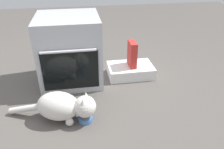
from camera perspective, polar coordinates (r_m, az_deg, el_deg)
name	(u,v)px	position (r m, az deg, el deg)	size (l,w,h in m)	color
ground	(73,100)	(2.14, -10.20, -6.56)	(8.00, 8.00, 0.00)	#56514C
oven	(70,50)	(2.31, -10.88, 6.28)	(0.61, 0.64, 0.70)	#B7BABF
pantry_cabinet	(130,70)	(2.48, 4.79, 1.06)	(0.50, 0.33, 0.12)	white
food_bowl	(86,118)	(1.87, -6.89, -11.25)	(0.12, 0.12, 0.07)	#4C7AB7
cat	(64,106)	(1.85, -12.49, -8.06)	(0.74, 0.33, 0.26)	silver
cereal_box	(132,54)	(2.40, 5.26, 5.30)	(0.07, 0.18, 0.28)	#B72D28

